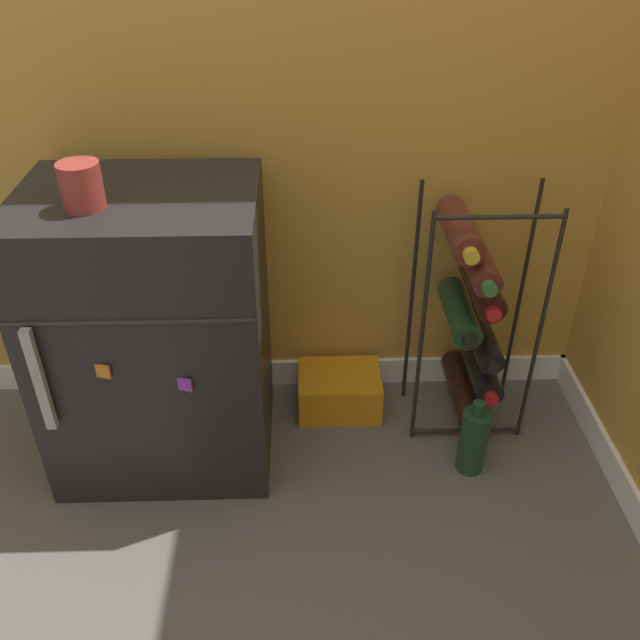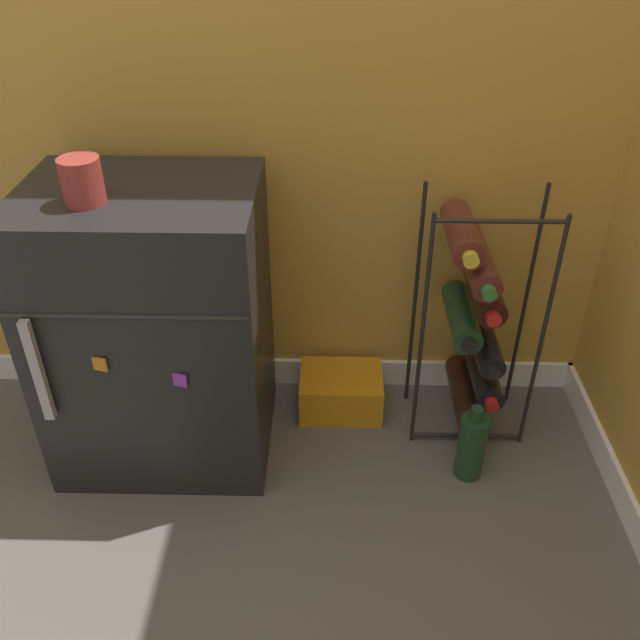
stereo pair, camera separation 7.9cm
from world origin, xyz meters
The scene contains 6 objects.
ground_plane centered at (0.00, 0.00, 0.00)m, with size 14.00×14.00×0.00m, color #56544F.
mini_fridge centered at (-0.41, 0.31, 0.40)m, with size 0.57×0.47×0.80m.
wine_rack centered at (0.46, 0.41, 0.38)m, with size 0.33×0.33×0.74m.
soda_box centered at (0.09, 0.46, 0.06)m, with size 0.25×0.19×0.13m.
fridge_top_cup centered at (-0.50, 0.23, 0.85)m, with size 0.09×0.09×0.10m.
loose_bottle_floor centered at (0.45, 0.19, 0.10)m, with size 0.08×0.08×0.24m.
Camera 2 is at (0.06, -1.17, 1.43)m, focal length 38.00 mm.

